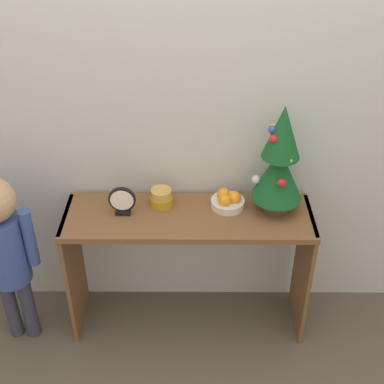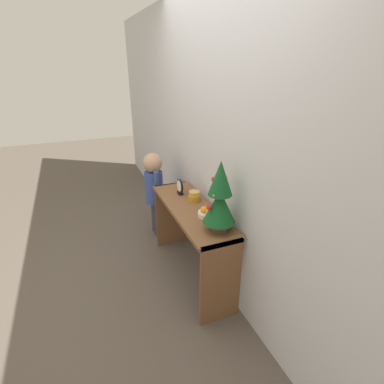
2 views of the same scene
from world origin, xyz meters
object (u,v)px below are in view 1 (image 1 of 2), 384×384
(mini_tree, at_px, (279,161))
(desk_clock, at_px, (122,201))
(fruit_bowl, at_px, (228,201))
(child_figure, at_px, (3,243))
(singing_bowl, at_px, (161,198))

(mini_tree, xyz_separation_m, desk_clock, (-0.74, -0.05, -0.20))
(mini_tree, distance_m, fruit_bowl, 0.33)
(fruit_bowl, relative_size, desk_clock, 1.10)
(child_figure, bearing_deg, fruit_bowl, 9.18)
(fruit_bowl, height_order, singing_bowl, singing_bowl)
(singing_bowl, relative_size, desk_clock, 0.75)
(fruit_bowl, height_order, desk_clock, desk_clock)
(desk_clock, distance_m, child_figure, 0.60)
(mini_tree, xyz_separation_m, singing_bowl, (-0.55, 0.03, -0.23))
(singing_bowl, distance_m, desk_clock, 0.20)
(fruit_bowl, bearing_deg, child_figure, -170.82)
(fruit_bowl, bearing_deg, desk_clock, -173.01)
(mini_tree, relative_size, desk_clock, 3.68)
(mini_tree, relative_size, singing_bowl, 4.92)
(desk_clock, bearing_deg, singing_bowl, 21.95)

